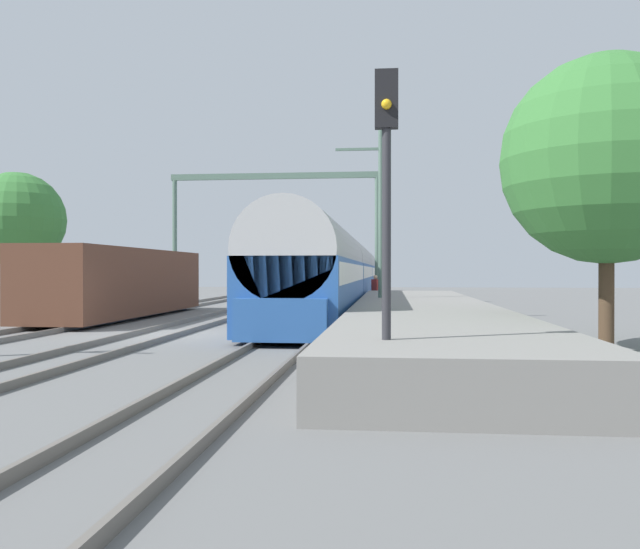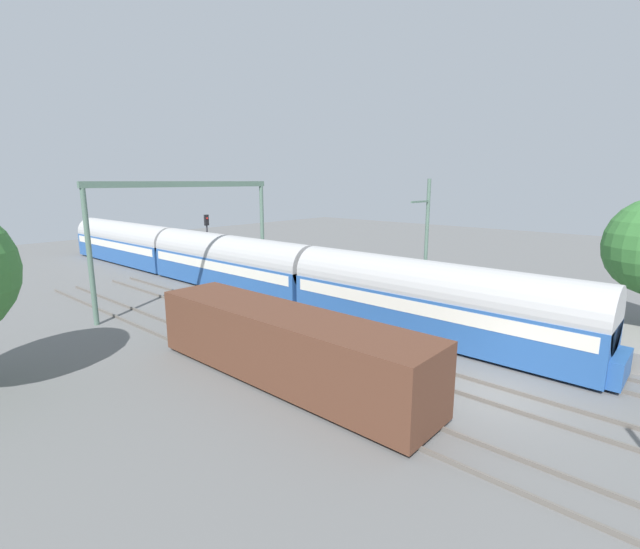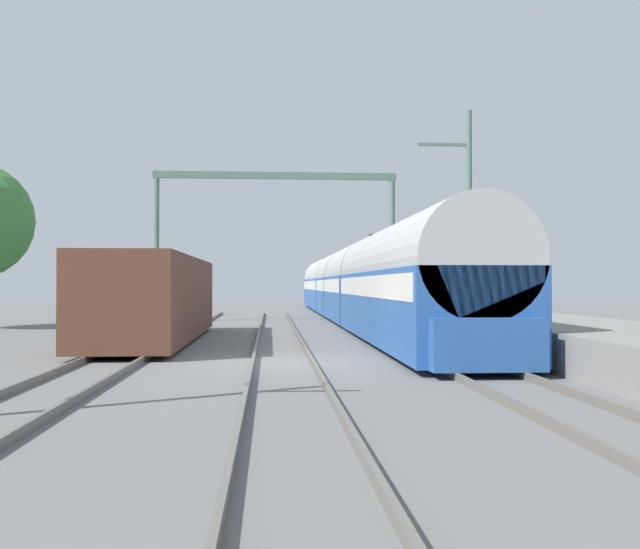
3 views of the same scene
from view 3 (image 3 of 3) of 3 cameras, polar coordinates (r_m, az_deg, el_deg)
ground at (r=18.00m, az=-3.02°, el=-7.02°), size 120.00×120.00×0.00m
track_far_west at (r=18.40m, az=-16.26°, el=-6.61°), size 1.52×60.00×0.16m
track_west at (r=17.99m, az=-3.02°, el=-6.77°), size 1.52×60.00×0.16m
track_east at (r=18.54m, az=10.11°, el=-6.58°), size 1.52×60.00×0.16m
platform at (r=21.61m, az=18.69°, el=-4.74°), size 4.40×28.00×0.90m
passenger_train at (r=39.30m, az=2.56°, el=-0.76°), size 2.93×49.20×3.82m
freight_car at (r=24.93m, az=-12.96°, el=-1.88°), size 2.80×13.00×2.70m
person_crossing at (r=35.96m, az=6.32°, el=-2.26°), size 0.46×0.44×1.73m
railway_signal_far at (r=45.04m, az=4.18°, el=0.88°), size 0.36×0.30×5.11m
catenary_gantry at (r=37.82m, az=-3.53°, el=4.82°), size 12.77×0.28×7.86m
catenary_pole_east_mid at (r=25.40m, az=11.68°, el=4.18°), size 1.90×0.20×8.00m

